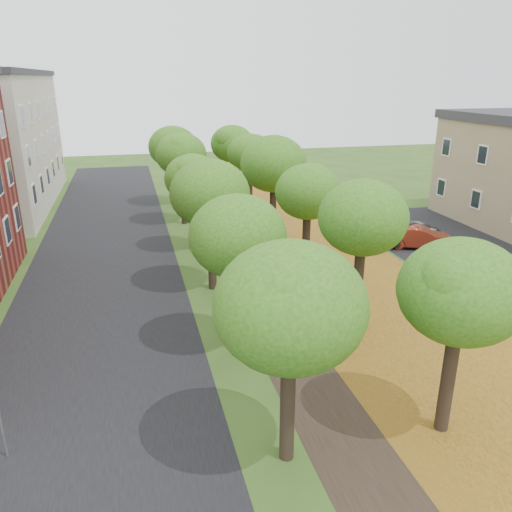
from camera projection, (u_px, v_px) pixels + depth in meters
ground at (360, 443)px, 14.18m from camera, size 120.00×120.00×0.00m
street_asphalt at (103, 276)px, 26.12m from camera, size 8.00×70.00×0.01m
footpath at (243, 264)px, 27.86m from camera, size 3.20×70.00×0.01m
leaf_verge at (326, 256)px, 29.02m from camera, size 7.50×70.00×0.01m
parking_lot at (445, 240)px, 31.91m from camera, size 9.00×16.00×0.01m
tree_row_west at (201, 184)px, 25.80m from camera, size 3.54×33.54×6.15m
tree_row_east at (289, 180)px, 26.92m from camera, size 3.54×33.54×6.15m
bench at (319, 326)px, 19.92m from camera, size 1.00×1.89×0.86m
car_silver at (500, 279)px, 23.77m from camera, size 4.69×3.34×1.48m
car_red at (419, 237)px, 30.27m from camera, size 4.28×2.86×1.33m
car_grey at (408, 231)px, 31.35m from camera, size 5.21×3.33×1.40m
car_white at (404, 229)px, 31.88m from camera, size 4.79×2.37×1.30m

